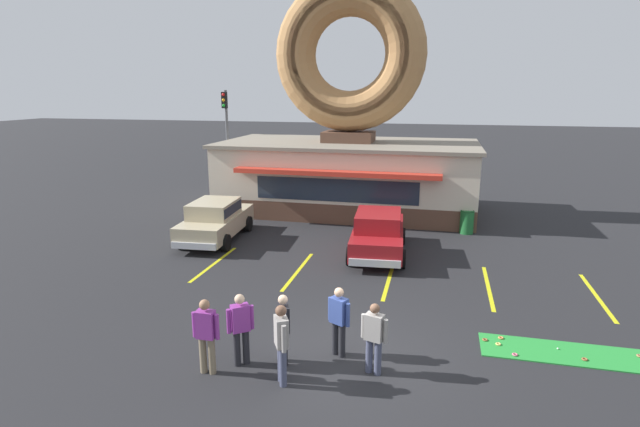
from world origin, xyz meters
The scene contains 25 objects.
ground_plane centered at (0.00, 0.00, 0.00)m, with size 160.00×160.00×0.00m, color #232326.
donut_shop_building centered at (-2.52, 13.94, 3.74)m, with size 12.30×6.75×10.96m.
putting_mat centered at (5.17, 1.29, 0.01)m, with size 4.38×1.11×0.03m, color green.
mini_donut_near_left centered at (6.40, 1.49, 0.05)m, with size 0.13×0.13×0.04m, color #A5724C.
mini_donut_near_right centered at (3.70, 0.90, 0.05)m, with size 0.13×0.13×0.04m, color #D8667F.
mini_donut_mid_left centered at (3.10, 1.45, 0.05)m, with size 0.13×0.13×0.04m, color brown.
mini_donut_mid_centre centered at (3.47, 1.64, 0.05)m, with size 0.13×0.13×0.04m, color #D17F47.
mini_donut_mid_right centered at (5.16, 1.04, 0.05)m, with size 0.13×0.13×0.04m, color brown.
mini_donut_far_centre centered at (3.38, 1.31, 0.05)m, with size 0.13×0.13×0.04m, color #E5C666.
golf_ball centered at (4.69, 1.40, 0.05)m, with size 0.04×0.04×0.04m, color white.
car_champagne centered at (-6.68, 7.64, 0.87)m, with size 2.21×4.67×1.60m.
car_red centered at (-0.20, 7.33, 0.87)m, with size 2.23×4.67×1.60m.
pedestrian_blue_sweater_man centered at (-1.26, -0.58, 0.88)m, with size 0.37×0.55×1.60m.
pedestrian_hooded_kid centered at (-2.14, -0.83, 0.90)m, with size 0.49×0.42×1.63m.
pedestrian_leather_jacket_man centered at (0.69, -0.51, 0.87)m, with size 0.57×0.34×1.57m.
pedestrian_clipboard_woman centered at (-2.71, -1.31, 0.92)m, with size 0.60×0.25×1.66m.
pedestrian_beanie_man centered at (-0.17, 0.03, 0.90)m, with size 0.54×0.39×1.62m.
pedestrian_crossing_woman centered at (-1.07, -1.32, 0.95)m, with size 0.39×0.53×1.71m.
trash_bin centered at (3.06, 10.92, 0.50)m, with size 0.57×0.57×0.97m.
traffic_light_pole centered at (-10.18, 16.94, 3.71)m, with size 0.28×0.47×5.80m.
parking_stripe_far_left centered at (-5.53, 5.00, 0.00)m, with size 0.12×3.60×0.01m, color yellow.
parking_stripe_left centered at (-2.53, 5.00, 0.00)m, with size 0.12×3.60×0.01m, color yellow.
parking_stripe_mid_left centered at (0.47, 5.00, 0.00)m, with size 0.12×3.60×0.01m, color yellow.
parking_stripe_centre centered at (3.47, 5.00, 0.00)m, with size 0.12×3.60×0.01m, color yellow.
parking_stripe_mid_right centered at (6.47, 5.00, 0.00)m, with size 0.12×3.60×0.01m, color yellow.
Camera 1 is at (1.79, -9.93, 5.82)m, focal length 28.00 mm.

